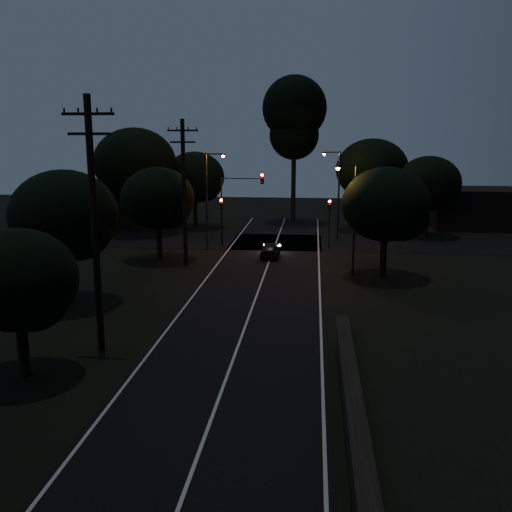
{
  "coord_description": "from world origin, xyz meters",
  "views": [
    {
      "loc": [
        3.27,
        -8.15,
        9.3
      ],
      "look_at": [
        0.0,
        24.0,
        2.5
      ],
      "focal_mm": 40.0,
      "sensor_mm": 36.0,
      "label": 1
    }
  ],
  "objects_px": {
    "streetlight_a": "(209,194)",
    "tall_pine": "(294,117)",
    "signal_right": "(329,214)",
    "signal_mast": "(241,196)",
    "car": "(270,250)",
    "signal_left": "(222,213)",
    "utility_pole_mid": "(94,222)",
    "utility_pole_far": "(184,191)",
    "streetlight_b": "(337,189)",
    "streetlight_c": "(352,212)"
  },
  "relations": [
    {
      "from": "streetlight_a",
      "to": "tall_pine",
      "type": "bearing_deg",
      "value": 69.64
    },
    {
      "from": "tall_pine",
      "to": "streetlight_a",
      "type": "distance_m",
      "value": 19.34
    },
    {
      "from": "signal_right",
      "to": "signal_mast",
      "type": "xyz_separation_m",
      "value": [
        -7.51,
        0.0,
        1.5
      ]
    },
    {
      "from": "car",
      "to": "signal_left",
      "type": "bearing_deg",
      "value": -44.32
    },
    {
      "from": "utility_pole_mid",
      "to": "tall_pine",
      "type": "distance_m",
      "value": 40.99
    },
    {
      "from": "utility_pole_far",
      "to": "tall_pine",
      "type": "distance_m",
      "value": 24.75
    },
    {
      "from": "signal_left",
      "to": "streetlight_b",
      "type": "bearing_deg",
      "value": 22.05
    },
    {
      "from": "utility_pole_far",
      "to": "signal_mast",
      "type": "xyz_separation_m",
      "value": [
        3.09,
        7.99,
        -1.15
      ]
    },
    {
      "from": "utility_pole_far",
      "to": "streetlight_b",
      "type": "xyz_separation_m",
      "value": [
        11.31,
        12.0,
        -0.85
      ]
    },
    {
      "from": "tall_pine",
      "to": "streetlight_a",
      "type": "xyz_separation_m",
      "value": [
        -6.31,
        -17.0,
        -6.72
      ]
    },
    {
      "from": "signal_right",
      "to": "tall_pine",
      "type": "bearing_deg",
      "value": 103.49
    },
    {
      "from": "streetlight_b",
      "to": "utility_pole_far",
      "type": "bearing_deg",
      "value": -133.3
    },
    {
      "from": "signal_left",
      "to": "signal_mast",
      "type": "height_order",
      "value": "signal_mast"
    },
    {
      "from": "utility_pole_far",
      "to": "tall_pine",
      "type": "height_order",
      "value": "tall_pine"
    },
    {
      "from": "streetlight_c",
      "to": "car",
      "type": "distance_m",
      "value": 8.87
    },
    {
      "from": "utility_pole_mid",
      "to": "signal_left",
      "type": "height_order",
      "value": "utility_pole_mid"
    },
    {
      "from": "signal_left",
      "to": "car",
      "type": "bearing_deg",
      "value": -44.61
    },
    {
      "from": "car",
      "to": "signal_right",
      "type": "bearing_deg",
      "value": -135.6
    },
    {
      "from": "utility_pole_mid",
      "to": "streetlight_c",
      "type": "xyz_separation_m",
      "value": [
        11.83,
        15.0,
        -1.39
      ]
    },
    {
      "from": "signal_left",
      "to": "signal_right",
      "type": "xyz_separation_m",
      "value": [
        9.2,
        0.0,
        0.0
      ]
    },
    {
      "from": "utility_pole_mid",
      "to": "signal_mast",
      "type": "distance_m",
      "value": 25.22
    },
    {
      "from": "tall_pine",
      "to": "streetlight_c",
      "type": "height_order",
      "value": "tall_pine"
    },
    {
      "from": "streetlight_a",
      "to": "car",
      "type": "distance_m",
      "value": 7.09
    },
    {
      "from": "signal_mast",
      "to": "streetlight_a",
      "type": "height_order",
      "value": "streetlight_a"
    },
    {
      "from": "signal_left",
      "to": "tall_pine",
      "type": "bearing_deg",
      "value": 69.54
    },
    {
      "from": "utility_pole_far",
      "to": "utility_pole_mid",
      "type": "bearing_deg",
      "value": -90.0
    },
    {
      "from": "streetlight_b",
      "to": "streetlight_c",
      "type": "height_order",
      "value": "streetlight_b"
    },
    {
      "from": "signal_right",
      "to": "signal_mast",
      "type": "height_order",
      "value": "signal_mast"
    },
    {
      "from": "tall_pine",
      "to": "signal_mast",
      "type": "bearing_deg",
      "value": -104.62
    },
    {
      "from": "utility_pole_mid",
      "to": "streetlight_a",
      "type": "bearing_deg",
      "value": 88.27
    },
    {
      "from": "utility_pole_mid",
      "to": "streetlight_b",
      "type": "height_order",
      "value": "utility_pole_mid"
    },
    {
      "from": "signal_mast",
      "to": "utility_pole_mid",
      "type": "bearing_deg",
      "value": -97.04
    },
    {
      "from": "streetlight_c",
      "to": "streetlight_a",
      "type": "bearing_deg",
      "value": 144.31
    },
    {
      "from": "signal_mast",
      "to": "car",
      "type": "xyz_separation_m",
      "value": [
        2.87,
        -4.5,
        -3.73
      ]
    },
    {
      "from": "tall_pine",
      "to": "streetlight_b",
      "type": "height_order",
      "value": "tall_pine"
    },
    {
      "from": "utility_pole_far",
      "to": "streetlight_c",
      "type": "relative_size",
      "value": 1.4
    },
    {
      "from": "signal_left",
      "to": "signal_right",
      "type": "height_order",
      "value": "same"
    },
    {
      "from": "streetlight_a",
      "to": "utility_pole_mid",
      "type": "bearing_deg",
      "value": -91.73
    },
    {
      "from": "utility_pole_mid",
      "to": "streetlight_c",
      "type": "relative_size",
      "value": 1.47
    },
    {
      "from": "streetlight_b",
      "to": "signal_left",
      "type": "bearing_deg",
      "value": -157.95
    },
    {
      "from": "streetlight_b",
      "to": "car",
      "type": "distance_m",
      "value": 10.83
    },
    {
      "from": "streetlight_a",
      "to": "car",
      "type": "height_order",
      "value": "streetlight_a"
    },
    {
      "from": "signal_left",
      "to": "signal_mast",
      "type": "distance_m",
      "value": 2.26
    },
    {
      "from": "utility_pole_mid",
      "to": "tall_pine",
      "type": "xyz_separation_m",
      "value": [
        7.0,
        40.0,
        5.62
      ]
    },
    {
      "from": "utility_pole_far",
      "to": "streetlight_b",
      "type": "distance_m",
      "value": 16.51
    },
    {
      "from": "utility_pole_far",
      "to": "car",
      "type": "xyz_separation_m",
      "value": [
        5.96,
        3.49,
        -4.88
      ]
    },
    {
      "from": "utility_pole_far",
      "to": "signal_right",
      "type": "height_order",
      "value": "utility_pole_far"
    },
    {
      "from": "signal_right",
      "to": "signal_mast",
      "type": "bearing_deg",
      "value": 179.97
    },
    {
      "from": "utility_pole_mid",
      "to": "signal_right",
      "type": "height_order",
      "value": "utility_pole_mid"
    },
    {
      "from": "utility_pole_far",
      "to": "streetlight_a",
      "type": "height_order",
      "value": "utility_pole_far"
    }
  ]
}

